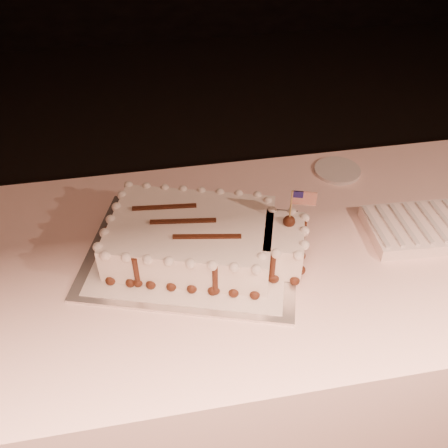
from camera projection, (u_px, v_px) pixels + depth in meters
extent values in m
cube|color=#FFD1C5|center=(306.00, 331.00, 1.53)|extent=(2.40, 0.80, 0.75)
cube|color=silver|center=(193.00, 253.00, 1.25)|extent=(0.61, 0.53, 0.01)
cube|color=silver|center=(192.00, 251.00, 1.24)|extent=(0.55, 0.47, 0.00)
cube|color=white|center=(192.00, 237.00, 1.21)|extent=(0.45, 0.36, 0.09)
cube|color=white|center=(283.00, 245.00, 1.19)|extent=(0.13, 0.17, 0.09)
sphere|color=#4B2212|center=(110.00, 281.00, 1.16)|extent=(0.02, 0.02, 0.02)
sphere|color=#4B2212|center=(131.00, 282.00, 1.15)|extent=(0.02, 0.02, 0.02)
sphere|color=#4B2212|center=(151.00, 284.00, 1.15)|extent=(0.02, 0.02, 0.02)
sphere|color=#4B2212|center=(171.00, 287.00, 1.14)|extent=(0.02, 0.02, 0.02)
sphere|color=#4B2212|center=(192.00, 289.00, 1.14)|extent=(0.02, 0.02, 0.02)
sphere|color=#4B2212|center=(213.00, 291.00, 1.13)|extent=(0.02, 0.02, 0.02)
sphere|color=#4B2212|center=(234.00, 293.00, 1.13)|extent=(0.02, 0.02, 0.02)
sphere|color=#4B2212|center=(255.00, 295.00, 1.12)|extent=(0.02, 0.02, 0.02)
sphere|color=#4B2212|center=(260.00, 282.00, 1.15)|extent=(0.02, 0.02, 0.02)
sphere|color=#4B2212|center=(274.00, 278.00, 1.16)|extent=(0.02, 0.02, 0.02)
sphere|color=#4B2212|center=(295.00, 280.00, 1.16)|extent=(0.02, 0.02, 0.02)
sphere|color=#4B2212|center=(301.00, 270.00, 1.18)|extent=(0.02, 0.02, 0.02)
sphere|color=#4B2212|center=(301.00, 256.00, 1.22)|extent=(0.02, 0.02, 0.02)
sphere|color=#4B2212|center=(301.00, 243.00, 1.25)|extent=(0.02, 0.02, 0.02)
sphere|color=#4B2212|center=(289.00, 237.00, 1.27)|extent=(0.02, 0.02, 0.02)
sphere|color=#4B2212|center=(270.00, 235.00, 1.27)|extent=(0.02, 0.02, 0.02)
sphere|color=#4B2212|center=(266.00, 226.00, 1.30)|extent=(0.02, 0.02, 0.02)
sphere|color=#4B2212|center=(256.00, 220.00, 1.32)|extent=(0.02, 0.02, 0.02)
sphere|color=#4B2212|center=(238.00, 219.00, 1.32)|extent=(0.02, 0.02, 0.02)
sphere|color=#4B2212|center=(220.00, 217.00, 1.33)|extent=(0.02, 0.02, 0.02)
sphere|color=#4B2212|center=(202.00, 216.00, 1.33)|extent=(0.02, 0.02, 0.02)
sphere|color=#4B2212|center=(185.00, 214.00, 1.34)|extent=(0.02, 0.02, 0.02)
sphere|color=#4B2212|center=(167.00, 213.00, 1.34)|extent=(0.02, 0.02, 0.02)
sphere|color=#4B2212|center=(150.00, 211.00, 1.35)|extent=(0.02, 0.02, 0.02)
sphere|color=#4B2212|center=(132.00, 210.00, 1.35)|extent=(0.02, 0.02, 0.02)
sphere|color=#4B2212|center=(126.00, 220.00, 1.32)|extent=(0.02, 0.02, 0.02)
sphere|color=#4B2212|center=(121.00, 232.00, 1.28)|extent=(0.02, 0.02, 0.02)
sphere|color=#4B2212|center=(116.00, 244.00, 1.25)|extent=(0.02, 0.02, 0.02)
sphere|color=#4B2212|center=(110.00, 258.00, 1.21)|extent=(0.02, 0.02, 0.02)
sphere|color=#4B2212|center=(104.00, 272.00, 1.18)|extent=(0.02, 0.02, 0.02)
sphere|color=white|center=(105.00, 256.00, 1.10)|extent=(0.02, 0.02, 0.02)
sphere|color=white|center=(126.00, 258.00, 1.10)|extent=(0.02, 0.02, 0.02)
sphere|color=white|center=(147.00, 260.00, 1.09)|extent=(0.02, 0.02, 0.02)
sphere|color=white|center=(169.00, 262.00, 1.09)|extent=(0.02, 0.02, 0.02)
sphere|color=white|center=(190.00, 264.00, 1.08)|extent=(0.02, 0.02, 0.02)
sphere|color=white|center=(212.00, 266.00, 1.08)|extent=(0.02, 0.02, 0.02)
sphere|color=white|center=(234.00, 268.00, 1.07)|extent=(0.02, 0.02, 0.02)
sphere|color=white|center=(256.00, 270.00, 1.07)|extent=(0.02, 0.02, 0.02)
sphere|color=white|center=(262.00, 257.00, 1.10)|extent=(0.02, 0.02, 0.02)
sphere|color=white|center=(276.00, 253.00, 1.11)|extent=(0.02, 0.02, 0.02)
sphere|color=white|center=(298.00, 255.00, 1.10)|extent=(0.02, 0.02, 0.02)
sphere|color=white|center=(304.00, 245.00, 1.13)|extent=(0.02, 0.02, 0.02)
sphere|color=white|center=(304.00, 231.00, 1.16)|extent=(0.02, 0.02, 0.02)
sphere|color=white|center=(305.00, 218.00, 1.20)|extent=(0.02, 0.02, 0.02)
sphere|color=white|center=(292.00, 212.00, 1.22)|extent=(0.02, 0.02, 0.02)
sphere|color=white|center=(272.00, 211.00, 1.22)|extent=(0.02, 0.02, 0.02)
sphere|color=white|center=(268.00, 202.00, 1.25)|extent=(0.02, 0.02, 0.02)
sphere|color=white|center=(257.00, 196.00, 1.27)|extent=(0.02, 0.02, 0.02)
sphere|color=white|center=(238.00, 194.00, 1.27)|extent=(0.02, 0.02, 0.02)
sphere|color=white|center=(220.00, 193.00, 1.27)|extent=(0.02, 0.02, 0.02)
sphere|color=white|center=(201.00, 191.00, 1.28)|extent=(0.02, 0.02, 0.02)
sphere|color=white|center=(183.00, 190.00, 1.28)|extent=(0.02, 0.02, 0.02)
sphere|color=white|center=(165.00, 188.00, 1.29)|extent=(0.02, 0.02, 0.02)
sphere|color=white|center=(147.00, 187.00, 1.29)|extent=(0.02, 0.02, 0.02)
sphere|color=white|center=(129.00, 186.00, 1.30)|extent=(0.02, 0.02, 0.02)
sphere|color=white|center=(122.00, 195.00, 1.27)|extent=(0.02, 0.02, 0.02)
sphere|color=white|center=(116.00, 207.00, 1.23)|extent=(0.02, 0.02, 0.02)
sphere|color=white|center=(111.00, 220.00, 1.19)|extent=(0.02, 0.02, 0.02)
sphere|color=white|center=(104.00, 233.00, 1.16)|extent=(0.02, 0.02, 0.02)
sphere|color=white|center=(98.00, 247.00, 1.12)|extent=(0.02, 0.02, 0.02)
cylinder|color=#4B2212|center=(136.00, 272.00, 1.12)|extent=(0.01, 0.01, 0.08)
sphere|color=#4B2212|center=(138.00, 283.00, 1.15)|extent=(0.02, 0.02, 0.02)
cylinder|color=#4B2212|center=(215.00, 279.00, 1.11)|extent=(0.01, 0.01, 0.08)
sphere|color=#4B2212|center=(215.00, 290.00, 1.13)|extent=(0.02, 0.02, 0.02)
cylinder|color=#4B2212|center=(273.00, 267.00, 1.14)|extent=(0.01, 0.01, 0.08)
sphere|color=#4B2212|center=(272.00, 278.00, 1.16)|extent=(0.02, 0.02, 0.02)
cylinder|color=#4B2212|center=(303.00, 236.00, 1.21)|extent=(0.01, 0.01, 0.08)
sphere|color=#4B2212|center=(301.00, 247.00, 1.24)|extent=(0.02, 0.02, 0.02)
cylinder|color=#4B2212|center=(267.00, 210.00, 1.29)|extent=(0.01, 0.01, 0.08)
sphere|color=#4B2212|center=(266.00, 221.00, 1.31)|extent=(0.02, 0.02, 0.02)
cylinder|color=#4B2212|center=(199.00, 204.00, 1.31)|extent=(0.01, 0.01, 0.08)
sphere|color=#4B2212|center=(200.00, 215.00, 1.33)|extent=(0.02, 0.02, 0.02)
cylinder|color=#4B2212|center=(133.00, 199.00, 1.33)|extent=(0.01, 0.01, 0.08)
sphere|color=#4B2212|center=(134.00, 209.00, 1.35)|extent=(0.02, 0.02, 0.02)
cylinder|color=#4B2212|center=(110.00, 241.00, 1.20)|extent=(0.01, 0.01, 0.08)
sphere|color=#4B2212|center=(112.00, 252.00, 1.22)|extent=(0.02, 0.02, 0.02)
cube|color=#4B2212|center=(164.00, 207.00, 1.22)|extent=(0.16, 0.03, 0.01)
cube|color=#4B2212|center=(183.00, 221.00, 1.18)|extent=(0.16, 0.03, 0.01)
cube|color=#4B2212|center=(207.00, 236.00, 1.14)|extent=(0.16, 0.04, 0.01)
sphere|color=#4B2212|center=(289.00, 221.00, 1.17)|extent=(0.03, 0.03, 0.03)
cylinder|color=tan|center=(290.00, 210.00, 1.15)|extent=(0.00, 0.00, 0.11)
cube|color=red|center=(305.00, 198.00, 1.12)|extent=(0.05, 0.02, 0.04)
cube|color=navy|center=(298.00, 194.00, 1.12)|extent=(0.02, 0.01, 0.02)
cube|color=white|center=(416.00, 229.00, 1.29)|extent=(0.26, 0.19, 0.03)
cube|color=silver|center=(375.00, 226.00, 1.27)|extent=(0.01, 0.16, 0.01)
cube|color=silver|center=(390.00, 225.00, 1.27)|extent=(0.01, 0.16, 0.01)
cube|color=silver|center=(404.00, 224.00, 1.28)|extent=(0.01, 0.16, 0.01)
cube|color=silver|center=(418.00, 223.00, 1.28)|extent=(0.01, 0.16, 0.01)
cube|color=silver|center=(432.00, 221.00, 1.28)|extent=(0.01, 0.16, 0.01)
cube|color=silver|center=(446.00, 220.00, 1.29)|extent=(0.01, 0.16, 0.01)
cylinder|color=silver|center=(337.00, 170.00, 1.51)|extent=(0.14, 0.14, 0.01)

